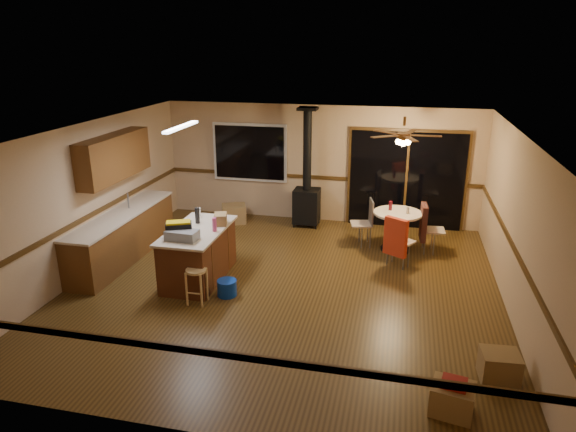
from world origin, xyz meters
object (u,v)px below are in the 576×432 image
(wood_stove, at_px, (307,194))
(chair_right, at_px, (425,222))
(toolbox_grey, at_px, (182,235))
(box_corner_a, at_px, (452,399))
(box_corner_b, at_px, (499,366))
(blue_bucket, at_px, (227,288))
(dining_table, at_px, (397,224))
(chair_left, at_px, (367,217))
(chair_near, at_px, (396,237))
(kitchen_island, at_px, (199,254))
(bar_stool, at_px, (197,286))
(toolbox_black, at_px, (179,230))
(box_under_window, at_px, (234,214))

(wood_stove, relative_size, chair_right, 3.60)
(wood_stove, bearing_deg, toolbox_grey, -110.83)
(box_corner_a, height_order, box_corner_b, box_corner_b)
(blue_bucket, bearing_deg, dining_table, 44.37)
(wood_stove, xyz_separation_m, toolbox_grey, (-1.35, -3.54, 0.25))
(blue_bucket, bearing_deg, chair_left, 53.09)
(wood_stove, distance_m, box_corner_b, 5.92)
(chair_near, height_order, box_corner_a, chair_near)
(chair_right, bearing_deg, blue_bucket, -140.37)
(chair_left, height_order, chair_right, same)
(kitchen_island, bearing_deg, bar_stool, -70.17)
(box_corner_a, bearing_deg, chair_left, 105.60)
(kitchen_island, distance_m, toolbox_black, 0.69)
(toolbox_grey, distance_m, chair_left, 3.83)
(bar_stool, xyz_separation_m, blue_bucket, (0.37, 0.34, -0.15))
(blue_bucket, height_order, dining_table, dining_table)
(toolbox_black, distance_m, blue_bucket, 1.21)
(kitchen_island, xyz_separation_m, toolbox_black, (-0.15, -0.37, 0.56))
(toolbox_grey, distance_m, chair_near, 3.74)
(toolbox_black, xyz_separation_m, chair_right, (3.94, 2.45, -0.42))
(bar_stool, distance_m, blue_bucket, 0.52)
(chair_left, distance_m, chair_right, 1.12)
(bar_stool, distance_m, box_corner_b, 4.41)
(chair_near, height_order, chair_right, same)
(bar_stool, bearing_deg, box_corner_a, -25.16)
(toolbox_grey, bearing_deg, box_corner_b, -16.16)
(bar_stool, distance_m, box_under_window, 3.76)
(dining_table, xyz_separation_m, chair_near, (0.00, -0.86, 0.06))
(box_corner_a, xyz_separation_m, box_corner_b, (0.60, 0.74, 0.01))
(bar_stool, xyz_separation_m, dining_table, (2.97, 2.88, 0.25))
(blue_bucket, relative_size, chair_left, 0.61)
(toolbox_black, height_order, box_corner_a, toolbox_black)
(toolbox_black, xyz_separation_m, chair_near, (3.43, 1.56, -0.42))
(toolbox_grey, relative_size, bar_stool, 0.87)
(chair_left, bearing_deg, toolbox_grey, -135.72)
(bar_stool, xyz_separation_m, box_corner_a, (3.70, -1.74, -0.11))
(bar_stool, bearing_deg, box_corner_b, -13.08)
(toolbox_grey, distance_m, box_corner_b, 4.90)
(toolbox_black, height_order, chair_near, toolbox_black)
(chair_right, relative_size, box_corner_b, 1.57)
(chair_near, relative_size, box_corner_b, 1.57)
(toolbox_black, xyz_separation_m, box_corner_a, (4.15, -2.20, -0.84))
(toolbox_grey, xyz_separation_m, chair_near, (3.33, 1.68, -0.38))
(toolbox_black, relative_size, box_corner_b, 0.93)
(kitchen_island, relative_size, wood_stove, 0.67)
(wood_stove, height_order, box_under_window, wood_stove)
(wood_stove, bearing_deg, kitchen_island, -113.09)
(wood_stove, xyz_separation_m, blue_bucket, (-0.63, -3.55, -0.60))
(chair_right, bearing_deg, box_under_window, 169.22)
(kitchen_island, relative_size, box_under_window, 3.23)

